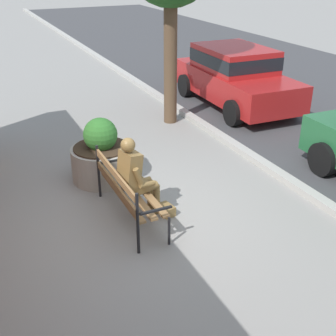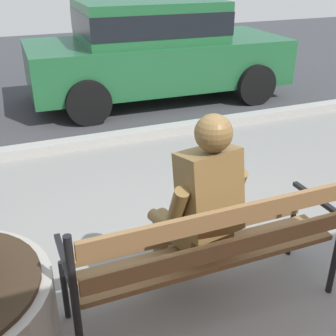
{
  "view_description": "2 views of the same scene",
  "coord_description": "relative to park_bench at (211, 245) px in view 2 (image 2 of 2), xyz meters",
  "views": [
    {
      "loc": [
        5.53,
        -2.1,
        3.77
      ],
      "look_at": [
        -0.07,
        0.53,
        0.75
      ],
      "focal_mm": 47.14,
      "sensor_mm": 36.0,
      "label": 1
    },
    {
      "loc": [
        -1.15,
        -2.1,
        2.14
      ],
      "look_at": [
        -0.07,
        0.53,
        0.75
      ],
      "focal_mm": 46.13,
      "sensor_mm": 36.0,
      "label": 2
    }
  ],
  "objects": [
    {
      "name": "ground_plane",
      "position": [
        0.07,
        0.18,
        -0.54
      ],
      "size": [
        80.0,
        80.0,
        0.0
      ],
      "primitive_type": "plane",
      "color": "gray"
    },
    {
      "name": "street_surface",
      "position": [
        0.07,
        7.68,
        -0.54
      ],
      "size": [
        60.0,
        9.0,
        0.01
      ],
      "primitive_type": "cube",
      "color": "#424244",
      "rests_on": "ground"
    },
    {
      "name": "curb_stone",
      "position": [
        0.07,
        3.08,
        -0.48
      ],
      "size": [
        60.0,
        0.2,
        0.12
      ],
      "primitive_type": "cube",
      "color": "#B2AFA8",
      "rests_on": "ground"
    },
    {
      "name": "park_bench",
      "position": [
        0.0,
        0.0,
        0.0
      ],
      "size": [
        1.8,
        0.54,
        0.95
      ],
      "color": "olive",
      "rests_on": "ground"
    },
    {
      "name": "bronze_statue_seated",
      "position": [
        -0.0,
        0.21,
        0.12
      ],
      "size": [
        0.59,
        0.84,
        1.37
      ],
      "color": "olive",
      "rests_on": "ground"
    },
    {
      "name": "parked_car_green",
      "position": [
        1.39,
        4.68,
        0.3
      ],
      "size": [
        4.15,
        2.02,
        1.56
      ],
      "color": "#236638",
      "rests_on": "ground"
    }
  ]
}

